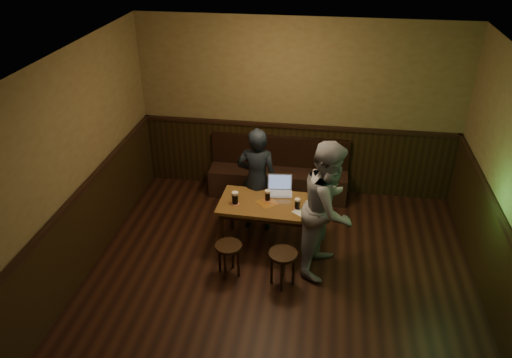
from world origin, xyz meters
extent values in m
cube|color=black|center=(0.00, 0.00, -0.01)|extent=(5.00, 6.00, 0.02)
cube|color=beige|center=(0.00, 0.00, 2.81)|extent=(5.00, 6.00, 0.02)
cube|color=olive|center=(0.00, 3.01, 1.40)|extent=(5.00, 0.02, 2.80)
cube|color=olive|center=(-2.51, 0.00, 1.40)|extent=(0.02, 6.00, 2.80)
cube|color=black|center=(0.00, 2.98, 0.55)|extent=(4.98, 0.04, 1.10)
cube|color=black|center=(-2.48, 0.00, 0.55)|extent=(0.04, 5.98, 1.10)
cube|color=black|center=(2.48, 0.00, 0.55)|extent=(0.04, 5.98, 1.10)
cube|color=black|center=(0.00, 2.95, 1.13)|extent=(4.98, 0.06, 0.06)
cube|color=black|center=(-2.45, 0.00, 1.13)|extent=(0.06, 5.98, 0.06)
cube|color=black|center=(-0.26, 2.71, 0.23)|extent=(2.20, 0.50, 0.45)
cube|color=black|center=(-0.26, 2.91, 0.70)|extent=(2.20, 0.10, 0.50)
cube|color=brown|center=(-0.26, 1.34, 0.66)|extent=(1.30, 0.77, 0.05)
cube|color=black|center=(-0.26, 1.34, 0.59)|extent=(1.19, 0.66, 0.07)
cube|color=maroon|center=(-0.26, 1.34, 0.69)|extent=(0.34, 0.34, 0.00)
cylinder|color=black|center=(-0.83, 1.07, 0.32)|extent=(0.06, 0.06, 0.64)
cylinder|color=black|center=(-0.81, 1.65, 0.32)|extent=(0.06, 0.06, 0.64)
cylinder|color=black|center=(0.30, 1.03, 0.32)|extent=(0.06, 0.06, 0.64)
cylinder|color=black|center=(0.32, 1.62, 0.32)|extent=(0.06, 0.06, 0.64)
cylinder|color=black|center=(-0.65, 0.64, 0.44)|extent=(0.40, 0.40, 0.04)
cylinder|color=black|center=(-0.52, 0.61, 0.22)|extent=(0.04, 0.04, 0.44)
cylinder|color=black|center=(-0.63, 0.77, 0.22)|extent=(0.04, 0.04, 0.44)
cylinder|color=black|center=(-0.78, 0.66, 0.22)|extent=(0.04, 0.04, 0.44)
cylinder|color=black|center=(-0.67, 0.51, 0.22)|extent=(0.04, 0.04, 0.44)
cylinder|color=black|center=(0.04, 0.55, 0.46)|extent=(0.36, 0.36, 0.04)
cylinder|color=black|center=(0.18, 0.55, 0.23)|extent=(0.04, 0.04, 0.46)
cylinder|color=black|center=(0.04, 0.69, 0.23)|extent=(0.04, 0.04, 0.46)
cylinder|color=black|center=(-0.09, 0.55, 0.23)|extent=(0.04, 0.04, 0.46)
cylinder|color=black|center=(0.05, 0.42, 0.23)|extent=(0.04, 0.04, 0.46)
cylinder|color=red|center=(-0.68, 1.26, 0.69)|extent=(0.11, 0.11, 0.00)
cylinder|color=silver|center=(-0.68, 1.26, 0.69)|extent=(0.10, 0.10, 0.00)
cylinder|color=black|center=(-0.68, 1.26, 0.76)|extent=(0.08, 0.08, 0.14)
cylinder|color=beige|center=(-0.68, 1.26, 0.85)|extent=(0.09, 0.09, 0.03)
cylinder|color=red|center=(-0.26, 1.41, 0.69)|extent=(0.10, 0.10, 0.00)
cylinder|color=silver|center=(-0.26, 1.41, 0.69)|extent=(0.08, 0.08, 0.00)
cylinder|color=black|center=(-0.26, 1.41, 0.75)|extent=(0.07, 0.07, 0.12)
cylinder|color=beige|center=(-0.26, 1.41, 0.82)|extent=(0.07, 0.07, 0.03)
cylinder|color=red|center=(0.15, 1.26, 0.69)|extent=(0.10, 0.10, 0.00)
cylinder|color=silver|center=(0.15, 1.26, 0.69)|extent=(0.08, 0.08, 0.00)
cylinder|color=black|center=(0.15, 1.26, 0.75)|extent=(0.07, 0.07, 0.11)
cylinder|color=beige|center=(0.15, 1.26, 0.82)|extent=(0.07, 0.07, 0.03)
cube|color=silver|center=(-0.12, 1.59, 0.69)|extent=(0.36, 0.27, 0.02)
cube|color=#B2B2B7|center=(-0.12, 1.59, 0.70)|extent=(0.33, 0.22, 0.00)
cube|color=silver|center=(-0.13, 1.71, 0.81)|extent=(0.35, 0.11, 0.22)
cube|color=#54699D|center=(-0.13, 1.70, 0.81)|extent=(0.31, 0.09, 0.19)
cube|color=silver|center=(0.22, 1.16, 0.69)|extent=(0.27, 0.25, 0.00)
imported|color=black|center=(-0.46, 1.77, 0.78)|extent=(0.58, 0.39, 1.56)
imported|color=gray|center=(0.55, 1.00, 0.89)|extent=(0.89, 1.02, 1.79)
camera|label=1|loc=(0.45, -4.29, 4.22)|focal=35.00mm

